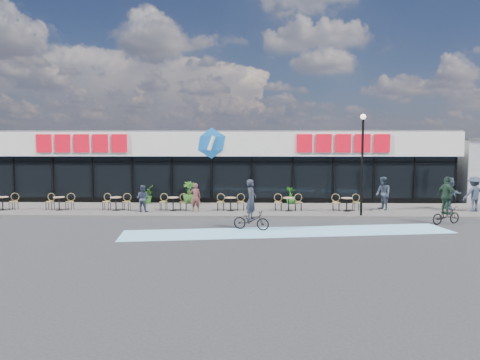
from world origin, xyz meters
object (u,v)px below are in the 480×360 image
(patron_left, at_px, (195,197))
(pedestrian_c, at_px, (474,194))
(lamp_post, at_px, (362,156))
(patron_right, at_px, (143,198))
(potted_plant_mid, at_px, (189,192))
(potted_plant_right, at_px, (291,195))
(bistro_set_0, at_px, (4,202))
(pedestrian_a, at_px, (383,193))
(cyclist_b, at_px, (446,205))
(cyclist_a, at_px, (251,212))
(potted_plant_left, at_px, (146,195))
(pedestrian_b, at_px, (449,193))

(patron_left, relative_size, pedestrian_c, 0.82)
(lamp_post, height_order, patron_right, lamp_post)
(potted_plant_mid, xyz_separation_m, potted_plant_right, (6.26, -0.03, -0.16))
(bistro_set_0, xyz_separation_m, pedestrian_a, (21.06, 0.39, 0.47))
(potted_plant_mid, bearing_deg, cyclist_b, -25.64)
(bistro_set_0, bearing_deg, pedestrian_c, -0.06)
(cyclist_b, bearing_deg, pedestrian_a, 115.41)
(potted_plant_mid, bearing_deg, cyclist_a, -63.65)
(potted_plant_mid, height_order, patron_right, patron_right)
(cyclist_b, bearing_deg, potted_plant_left, 158.60)
(potted_plant_left, height_order, cyclist_a, cyclist_a)
(lamp_post, distance_m, pedestrian_b, 6.17)
(bistro_set_0, xyz_separation_m, potted_plant_left, (7.30, 2.76, 0.08))
(pedestrian_a, height_order, cyclist_a, cyclist_a)
(patron_right, xyz_separation_m, cyclist_b, (14.90, -2.75, 0.08))
(bistro_set_0, relative_size, patron_left, 0.99)
(potted_plant_mid, height_order, pedestrian_b, pedestrian_b)
(patron_right, distance_m, pedestrian_b, 16.89)
(pedestrian_a, bearing_deg, pedestrian_c, 70.36)
(potted_plant_left, bearing_deg, potted_plant_right, 0.52)
(patron_left, height_order, cyclist_a, cyclist_a)
(pedestrian_c, bearing_deg, bistro_set_0, -11.18)
(lamp_post, xyz_separation_m, potted_plant_left, (-12.07, 4.24, -2.52))
(potted_plant_mid, relative_size, patron_left, 0.87)
(pedestrian_b, bearing_deg, potted_plant_mid, 79.78)
(patron_right, relative_size, pedestrian_a, 0.78)
(pedestrian_c, bearing_deg, potted_plant_left, -19.68)
(bistro_set_0, xyz_separation_m, pedestrian_c, (25.80, -0.03, 0.49))
(lamp_post, relative_size, potted_plant_mid, 3.82)
(bistro_set_0, bearing_deg, lamp_post, -4.38)
(potted_plant_right, relative_size, cyclist_a, 0.47)
(potted_plant_left, distance_m, patron_right, 3.39)
(potted_plant_mid, xyz_separation_m, patron_left, (0.81, -3.25, 0.10))
(lamp_post, distance_m, bistro_set_0, 19.60)
(lamp_post, xyz_separation_m, patron_left, (-8.63, 1.10, -2.28))
(bistro_set_0, distance_m, cyclist_b, 23.07)
(cyclist_b, bearing_deg, cyclist_a, -170.55)
(bistro_set_0, height_order, patron_left, patron_left)
(potted_plant_right, distance_m, pedestrian_b, 8.88)
(patron_right, bearing_deg, potted_plant_right, -143.79)
(pedestrian_a, relative_size, cyclist_a, 0.84)
(bistro_set_0, relative_size, pedestrian_b, 0.84)
(potted_plant_mid, xyz_separation_m, cyclist_a, (3.81, -7.70, -0.01))
(pedestrian_a, xyz_separation_m, pedestrian_b, (3.71, 0.20, -0.01))
(pedestrian_a, relative_size, pedestrian_b, 1.01)
(bistro_set_0, relative_size, potted_plant_left, 1.43)
(cyclist_b, bearing_deg, potted_plant_mid, 154.36)
(pedestrian_a, bearing_deg, potted_plant_mid, -117.09)
(potted_plant_right, distance_m, cyclist_a, 8.06)
(lamp_post, distance_m, potted_plant_mid, 10.66)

